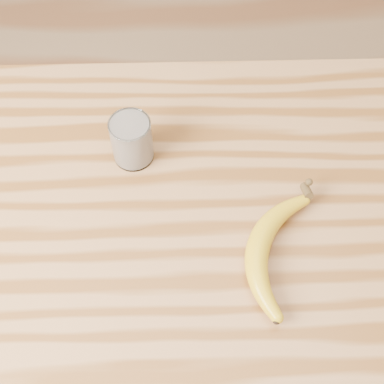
{
  "coord_description": "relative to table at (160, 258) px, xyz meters",
  "views": [
    {
      "loc": [
        0.05,
        -0.44,
        1.73
      ],
      "look_at": [
        0.06,
        0.05,
        0.93
      ],
      "focal_mm": 50.0,
      "sensor_mm": 36.0,
      "label": 1
    }
  ],
  "objects": [
    {
      "name": "room",
      "position": [
        0.0,
        0.0,
        0.58
      ],
      "size": [
        4.04,
        4.04,
        2.7
      ],
      "color": "olive",
      "rests_on": "ground"
    },
    {
      "name": "banana",
      "position": [
        0.17,
        -0.05,
        0.15
      ],
      "size": [
        0.22,
        0.35,
        0.04
      ],
      "primitive_type": null,
      "rotation": [
        0.0,
        0.0,
        -0.32
      ],
      "color": "gold",
      "rests_on": "table"
    },
    {
      "name": "smoothie_glass",
      "position": [
        -0.04,
        0.16,
        0.18
      ],
      "size": [
        0.08,
        0.08,
        0.1
      ],
      "color": "white",
      "rests_on": "table"
    },
    {
      "name": "table",
      "position": [
        0.0,
        0.0,
        0.0
      ],
      "size": [
        1.2,
        0.8,
        0.9
      ],
      "color": "#9E6A3D",
      "rests_on": "ground"
    }
  ]
}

